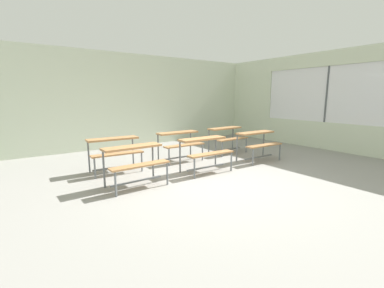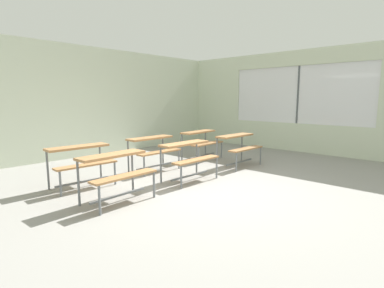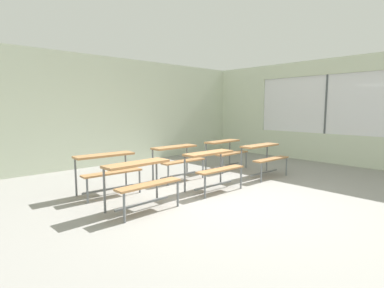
# 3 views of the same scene
# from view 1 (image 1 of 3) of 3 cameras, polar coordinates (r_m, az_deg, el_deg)

# --- Properties ---
(ground) EXTENTS (10.00, 9.00, 0.05)m
(ground) POSITION_cam_1_polar(r_m,az_deg,el_deg) (5.17, 4.00, -8.49)
(ground) COLOR gray
(wall_back) EXTENTS (10.00, 0.12, 3.00)m
(wall_back) POSITION_cam_1_polar(r_m,az_deg,el_deg) (8.85, -14.81, 9.10)
(wall_back) COLOR beige
(wall_back) RESTS_ON ground
(wall_right) EXTENTS (0.12, 9.00, 3.00)m
(wall_right) POSITION_cam_1_polar(r_m,az_deg,el_deg) (8.89, 30.87, 7.65)
(wall_right) COLOR beige
(wall_right) RESTS_ON ground
(desk_bench_r0c0) EXTENTS (1.12, 0.63, 0.74)m
(desk_bench_r0c0) POSITION_cam_1_polar(r_m,az_deg,el_deg) (4.89, -12.34, -2.64)
(desk_bench_r0c0) COLOR #A87547
(desk_bench_r0c0) RESTS_ON ground
(desk_bench_r0c1) EXTENTS (1.11, 0.61, 0.74)m
(desk_bench_r0c1) POSITION_cam_1_polar(r_m,az_deg,el_deg) (5.72, 2.93, -0.54)
(desk_bench_r0c1) COLOR #A87547
(desk_bench_r0c1) RESTS_ON ground
(desk_bench_r0c2) EXTENTS (1.11, 0.61, 0.74)m
(desk_bench_r0c2) POSITION_cam_1_polar(r_m,az_deg,el_deg) (6.89, 14.27, 1.02)
(desk_bench_r0c2) COLOR #A87547
(desk_bench_r0c2) RESTS_ON ground
(desk_bench_r1c0) EXTENTS (1.13, 0.64, 0.74)m
(desk_bench_r1c0) POSITION_cam_1_polar(r_m,az_deg,el_deg) (5.95, -16.56, -0.54)
(desk_bench_r1c0) COLOR #A87547
(desk_bench_r1c0) RESTS_ON ground
(desk_bench_r1c1) EXTENTS (1.10, 0.60, 0.74)m
(desk_bench_r1c1) POSITION_cam_1_polar(r_m,az_deg,el_deg) (6.69, -2.65, 1.05)
(desk_bench_r1c1) COLOR #A87547
(desk_bench_r1c1) RESTS_ON ground
(desk_bench_r1c2) EXTENTS (1.13, 0.64, 0.74)m
(desk_bench_r1c2) POSITION_cam_1_polar(r_m,az_deg,el_deg) (7.70, 7.72, 2.21)
(desk_bench_r1c2) COLOR #A87547
(desk_bench_r1c2) RESTS_ON ground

